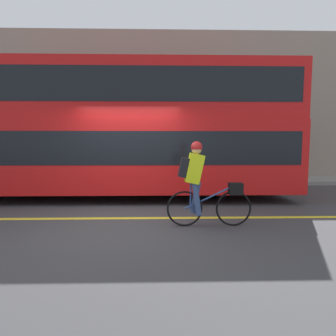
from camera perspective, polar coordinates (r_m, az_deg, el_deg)
The scene contains 7 objects.
ground_plane at distance 5.45m, azimuth -10.10°, elevation -11.50°, with size 80.00×80.00×0.00m, color #38383A.
road_center_line at distance 5.70m, azimuth -9.69°, elevation -10.72°, with size 50.00×0.14×0.01m, color yellow.
sidewalk_curb at distance 10.79m, azimuth -5.65°, elevation -2.79°, with size 60.00×1.84×0.14m.
building_facade at distance 11.87m, azimuth -5.38°, elevation 13.15°, with size 60.00×0.30×6.43m.
bus at distance 7.85m, azimuth -10.65°, elevation 8.71°, with size 9.89×2.56×3.71m.
cyclist_on_bike at distance 4.96m, azimuth 7.07°, elevation -2.81°, with size 1.61×0.32×1.61m.
trash_bin at distance 10.94m, azimuth 13.01°, elevation -0.18°, with size 0.59×0.59×0.85m.
Camera 1 is at (0.82, -5.16, 1.55)m, focal length 28.00 mm.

